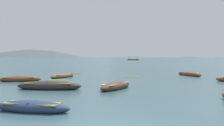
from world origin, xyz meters
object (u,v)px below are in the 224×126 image
rowboat_1 (49,86)px  rowboat_3 (189,74)px  rowboat_4 (63,76)px  rowboat_8 (32,107)px  ferry_0 (133,60)px  rowboat_10 (116,86)px  rowboat_2 (20,79)px

rowboat_1 → rowboat_3: bearing=43.0°
rowboat_1 → rowboat_4: size_ratio=1.08×
rowboat_1 → rowboat_8: bearing=-80.5°
rowboat_1 → ferry_0: 147.41m
rowboat_4 → rowboat_10: bearing=-59.0°
rowboat_3 → rowboat_1: bearing=-137.0°
rowboat_2 → rowboat_8: 13.48m
ferry_0 → rowboat_2: bearing=-98.3°
rowboat_3 → ferry_0: bearing=88.7°
rowboat_3 → rowboat_10: rowboat_10 is taller
rowboat_3 → rowboat_4: rowboat_3 is taller
rowboat_1 → rowboat_10: size_ratio=1.19×
rowboat_10 → ferry_0: bearing=85.3°
rowboat_1 → rowboat_8: 7.05m
rowboat_10 → rowboat_3: bearing=54.4°
rowboat_2 → ferry_0: (20.69, 141.03, 0.25)m
rowboat_3 → rowboat_10: (-8.82, -12.30, 0.01)m
rowboat_8 → rowboat_1: bearing=99.5°
rowboat_4 → rowboat_3: bearing=10.8°
rowboat_4 → ferry_0: bearing=82.6°
rowboat_2 → rowboat_3: rowboat_2 is taller
rowboat_1 → ferry_0: ferry_0 is taller
rowboat_8 → rowboat_3: bearing=57.8°
rowboat_1 → rowboat_4: (-1.11, 9.73, -0.04)m
rowboat_2 → rowboat_1: bearing=-52.8°
ferry_0 → rowboat_8: bearing=-95.7°
rowboat_4 → rowboat_10: 11.11m
ferry_0 → rowboat_10: bearing=-94.7°
rowboat_10 → rowboat_8: bearing=-115.7°
rowboat_4 → ferry_0: size_ratio=0.57×
rowboat_8 → rowboat_10: 7.94m
rowboat_3 → ferry_0: 134.01m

